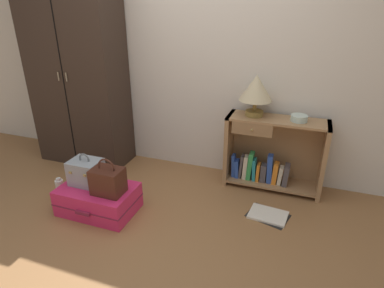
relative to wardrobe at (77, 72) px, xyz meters
name	(u,v)px	position (x,y,z in m)	size (l,w,h in m)	color
ground_plane	(132,246)	(1.27, -1.20, -1.04)	(9.00, 9.00, 0.00)	olive
back_wall	(196,49)	(1.27, 0.30, 0.26)	(6.40, 0.10, 2.60)	silver
wardrobe	(77,72)	(0.00, 0.00, 0.00)	(1.04, 0.47, 2.08)	#33261E
bookshelf	(271,155)	(2.14, 0.08, -0.69)	(0.95, 0.32, 0.74)	#A37A51
table_lamp	(256,89)	(1.94, 0.08, -0.04)	(0.31, 0.31, 0.40)	olive
bowl	(299,118)	(2.36, 0.07, -0.27)	(0.15, 0.15, 0.06)	silver
suitcase_large	(99,199)	(0.76, -0.88, -0.92)	(0.67, 0.46, 0.24)	#DB2860
train_case	(86,172)	(0.63, -0.84, -0.68)	(0.27, 0.23, 0.30)	#8E99A3
handbag	(108,181)	(0.90, -0.92, -0.68)	(0.26, 0.19, 0.32)	#472319
bottle	(60,188)	(0.25, -0.80, -0.95)	(0.08, 0.08, 0.19)	white
open_book_on_floor	(268,215)	(2.21, -0.45, -1.03)	(0.40, 0.33, 0.02)	white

